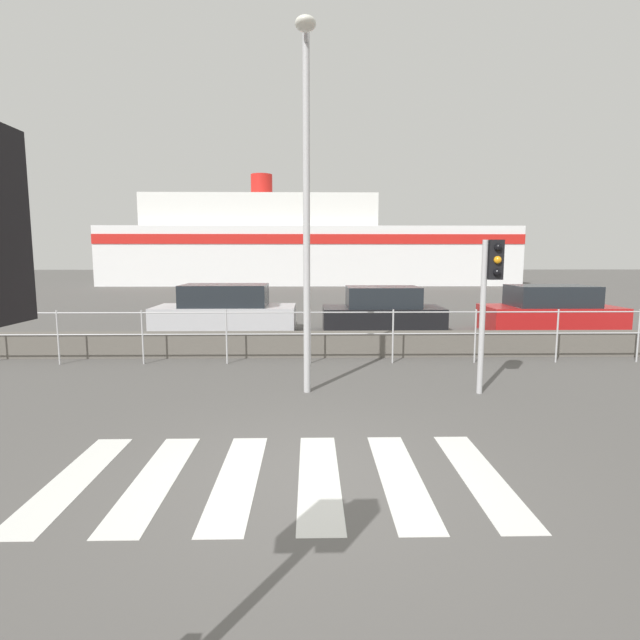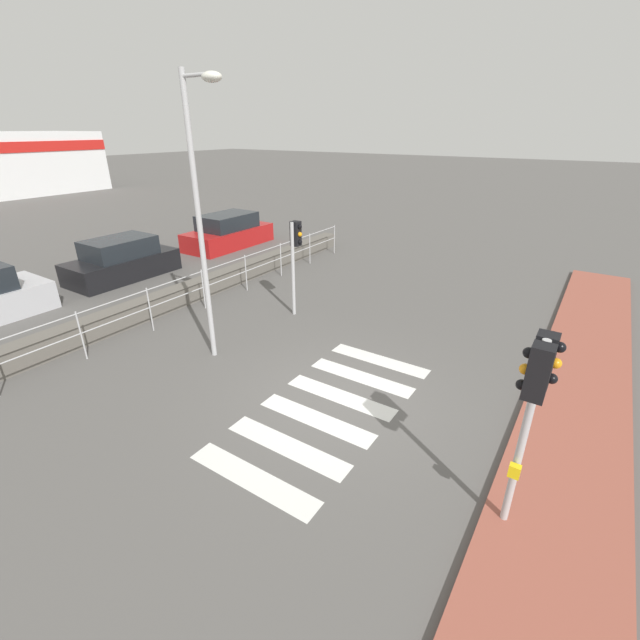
% 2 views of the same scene
% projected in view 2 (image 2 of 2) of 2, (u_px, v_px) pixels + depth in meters
% --- Properties ---
extents(ground_plane, '(160.00, 160.00, 0.00)m').
position_uv_depth(ground_plane, '(338.00, 399.00, 8.72)').
color(ground_plane, '#565451').
extents(sidewalk_brick, '(24.00, 1.80, 0.12)m').
position_uv_depth(sidewalk_brick, '(564.00, 480.00, 6.64)').
color(sidewalk_brick, '#934C3D').
rests_on(sidewalk_brick, ground_plane).
extents(crosswalk, '(4.95, 2.40, 0.01)m').
position_uv_depth(crosswalk, '(329.00, 407.00, 8.45)').
color(crosswalk, silver).
rests_on(crosswalk, ground_plane).
extents(seawall, '(20.91, 0.55, 0.58)m').
position_uv_depth(seawall, '(132.00, 314.00, 11.98)').
color(seawall, '#605B54').
rests_on(seawall, ground_plane).
extents(harbor_fence, '(18.86, 0.04, 1.23)m').
position_uv_depth(harbor_fence, '(149.00, 303.00, 11.33)').
color(harbor_fence, '#B2B2B5').
rests_on(harbor_fence, ground_plane).
extents(traffic_light_near, '(0.58, 0.41, 2.89)m').
position_uv_depth(traffic_light_near, '(535.00, 387.00, 5.05)').
color(traffic_light_near, '#B2B2B5').
rests_on(traffic_light_near, ground_plane).
extents(traffic_light_far, '(0.34, 0.32, 2.71)m').
position_uv_depth(traffic_light_far, '(295.00, 248.00, 11.95)').
color(traffic_light_far, '#B2B2B5').
rests_on(traffic_light_far, ground_plane).
extents(streetlamp, '(0.32, 1.04, 6.08)m').
position_uv_depth(streetlamp, '(202.00, 197.00, 8.79)').
color(streetlamp, '#B2B2B5').
rests_on(streetlamp, ground_plane).
extents(parked_car_black, '(3.80, 1.78, 1.45)m').
position_uv_depth(parked_car_black, '(122.00, 261.00, 15.55)').
color(parked_car_black, black).
rests_on(parked_car_black, ground_plane).
extents(parked_car_red, '(4.22, 1.88, 1.48)m').
position_uv_depth(parked_car_red, '(228.00, 233.00, 19.69)').
color(parked_car_red, '#B21919').
rests_on(parked_car_red, ground_plane).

